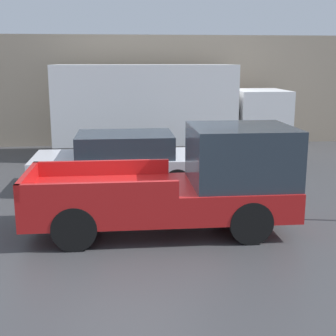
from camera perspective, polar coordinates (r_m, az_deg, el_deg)
name	(u,v)px	position (r m, az deg, el deg)	size (l,w,h in m)	color
ground_plane	(128,234)	(9.13, -4.93, -7.99)	(60.00, 60.00, 0.00)	#3D3D3F
building_wall	(123,91)	(18.52, -5.52, 9.33)	(28.00, 0.15, 4.23)	gray
pickup_truck	(189,182)	(9.08, 2.57, -1.76)	(5.08, 1.94, 2.03)	red
car	(122,159)	(12.35, -5.65, 1.06)	(4.51, 2.02, 1.41)	silver
delivery_truck	(163,106)	(16.40, -0.58, 7.53)	(8.03, 2.34, 3.14)	white
newspaper_box	(221,132)	(18.77, 6.42, 4.41)	(0.45, 0.40, 1.01)	red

